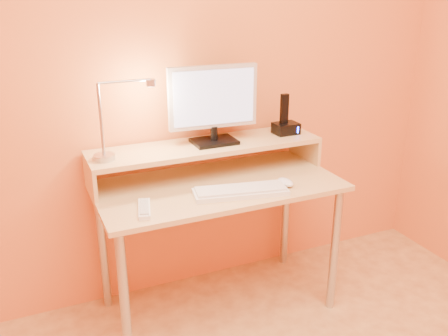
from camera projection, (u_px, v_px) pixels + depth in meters
name	position (u px, v px, depth m)	size (l,w,h in m)	color
wall_back	(193.00, 66.00, 2.50)	(3.00, 0.04, 2.50)	orange
desk_leg_fl	(125.00, 302.00, 2.12)	(0.04, 0.04, 0.69)	#B0B0B7
desk_leg_fr	(335.00, 250.00, 2.53)	(0.04, 0.04, 0.69)	#B0B0B7
desk_leg_bl	(103.00, 249.00, 2.55)	(0.04, 0.04, 0.69)	#B0B0B7
desk_leg_br	(286.00, 212.00, 2.96)	(0.04, 0.04, 0.69)	#B0B0B7
desk_lower	(218.00, 186.00, 2.41)	(1.20, 0.60, 0.03)	tan
shelf_riser_left	(90.00, 178.00, 2.29)	(0.02, 0.30, 0.14)	tan
shelf_riser_right	(304.00, 147.00, 2.73)	(0.02, 0.30, 0.14)	tan
desk_shelf	(206.00, 146.00, 2.48)	(1.20, 0.30, 0.03)	tan
monitor_foot	(214.00, 141.00, 2.49)	(0.22, 0.16, 0.02)	black
monitor_neck	(214.00, 133.00, 2.48)	(0.04, 0.04, 0.07)	black
monitor_panel	(213.00, 97.00, 2.42)	(0.46, 0.04, 0.31)	#BBBBBB
monitor_back	(211.00, 96.00, 2.44)	(0.41, 0.01, 0.26)	black
monitor_screen	(214.00, 98.00, 2.40)	(0.42, 0.00, 0.27)	#A9B4E1
lamp_base	(104.00, 157.00, 2.25)	(0.10, 0.10, 0.03)	#B0B0B7
lamp_post	(101.00, 120.00, 2.19)	(0.01, 0.01, 0.33)	#B0B0B7
lamp_arm	(125.00, 81.00, 2.18)	(0.01, 0.01, 0.24)	#B0B0B7
lamp_head	(151.00, 83.00, 2.23)	(0.04, 0.04, 0.03)	#B0B0B7
lamp_bulb	(151.00, 86.00, 2.23)	(0.03, 0.03, 0.00)	#FFEAC6
phone_dock	(286.00, 128.00, 2.64)	(0.13, 0.10, 0.06)	black
phone_handset	(284.00, 109.00, 2.60)	(0.04, 0.03, 0.16)	black
phone_led	(298.00, 130.00, 2.62)	(0.01, 0.00, 0.04)	#2942FF
keyboard	(240.00, 192.00, 2.28)	(0.44, 0.14, 0.02)	white
mouse	(285.00, 182.00, 2.38)	(0.06, 0.10, 0.04)	white
remote_control	(144.00, 209.00, 2.11)	(0.05, 0.19, 0.02)	white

